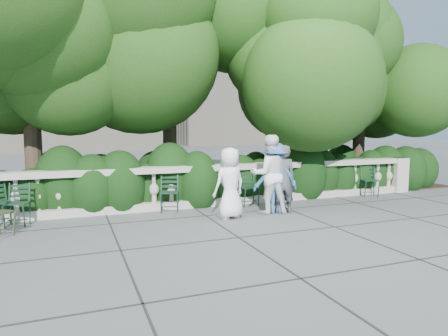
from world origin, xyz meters
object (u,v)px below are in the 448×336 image
object	(u,v)px
chair_e	(251,207)
person_businessman	(230,183)
chair_d	(281,205)
person_casual_man	(269,174)
chair_a	(15,228)
chair_weathered	(6,238)
chair_c	(169,213)
chair_f	(371,197)
chair_b	(1,227)
person_woman_grey	(283,179)
person_older_blue	(276,178)

from	to	relation	value
chair_e	person_businessman	distance (m)	1.45
chair_d	person_casual_man	distance (m)	1.31
chair_a	chair_d	bearing A→B (deg)	13.97
chair_e	person_businessman	bearing A→B (deg)	-133.73
chair_a	chair_weathered	world-z (taller)	same
chair_c	chair_f	world-z (taller)	same
chair_b	chair_weathered	world-z (taller)	same
chair_e	person_woman_grey	distance (m)	1.17
chair_a	chair_c	xyz separation A→B (m)	(3.04, 0.16, 0.00)
person_businessman	person_casual_man	size ratio (longest dim) A/B	0.86
chair_e	chair_f	bearing A→B (deg)	3.03
chair_d	person_older_blue	xyz separation A→B (m)	(-0.54, -0.71, 0.78)
chair_b	chair_c	distance (m)	3.29
chair_c	chair_f	bearing A→B (deg)	15.52
person_older_blue	person_businessman	bearing A→B (deg)	14.82
person_woman_grey	person_older_blue	world-z (taller)	person_older_blue
chair_e	person_older_blue	bearing A→B (deg)	-68.01
chair_b	chair_weathered	bearing A→B (deg)	-98.38
chair_c	person_older_blue	size ratio (longest dim) A/B	0.54
chair_b	person_casual_man	xyz separation A→B (m)	(5.38, -0.74, 0.87)
chair_d	chair_f	world-z (taller)	same
chair_a	person_older_blue	size ratio (longest dim) A/B	0.54
chair_a	chair_weathered	size ratio (longest dim) A/B	1.00
chair_e	person_casual_man	bearing A→B (deg)	-78.99
person_casual_man	person_older_blue	distance (m)	0.18
chair_a	chair_e	size ratio (longest dim) A/B	1.00
chair_e	person_older_blue	size ratio (longest dim) A/B	0.54
chair_c	chair_f	xyz separation A→B (m)	(5.57, -0.03, 0.00)
chair_f	person_casual_man	world-z (taller)	person_casual_man
chair_a	chair_d	distance (m)	5.81
person_older_blue	chair_f	bearing A→B (deg)	-159.06
chair_c	person_businessman	world-z (taller)	person_businessman
chair_d	chair_e	bearing A→B (deg)	173.52
chair_c	chair_weathered	xyz separation A→B (m)	(-3.09, -0.90, 0.00)
person_businessman	person_woman_grey	bearing A→B (deg)	167.54
chair_d	chair_f	bearing A→B (deg)	-5.17
chair_d	chair_e	distance (m)	0.80
chair_f	chair_weathered	world-z (taller)	same
chair_c	chair_weathered	bearing A→B (deg)	-147.97
chair_a	person_businessman	xyz separation A→B (m)	(4.12, -0.73, 0.74)
chair_f	person_older_blue	distance (m)	3.50
person_woman_grey	person_businessman	bearing A→B (deg)	16.43
chair_e	chair_weathered	world-z (taller)	same
chair_d	chair_c	bearing A→B (deg)	173.27
chair_f	person_woman_grey	xyz separation A→B (m)	(-3.20, -0.81, 0.76)
chair_e	chair_a	bearing A→B (deg)	-175.80
chair_f	person_woman_grey	distance (m)	3.38
person_casual_man	chair_b	bearing A→B (deg)	2.34
person_casual_man	person_older_blue	world-z (taller)	person_casual_man
chair_e	chair_weathered	distance (m)	5.14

